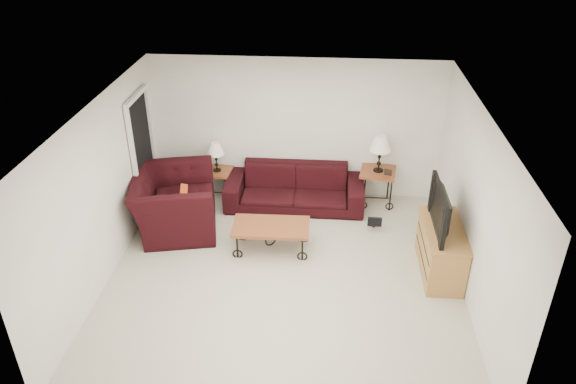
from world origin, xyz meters
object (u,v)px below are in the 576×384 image
object	(u,v)px
sofa	(295,188)
backpack	(374,216)
armchair	(174,202)
television	(446,209)
lamp_right	(380,154)
lamp_left	(216,157)
tv_stand	(441,250)
side_table_right	(377,187)
coffee_table	(271,237)
side_table_left	(218,184)

from	to	relation	value
sofa	backpack	distance (m)	1.49
armchair	television	size ratio (longest dim) A/B	1.32
lamp_right	armchair	bearing A→B (deg)	-162.40
lamp_left	television	distance (m)	4.07
armchair	sofa	bearing A→B (deg)	-77.25
sofa	television	world-z (taller)	television
lamp_left	backpack	xyz separation A→B (m)	(2.74, -0.80, -0.58)
lamp_right	tv_stand	size ratio (longest dim) A/B	0.52
armchair	television	xyz separation A→B (m)	(4.08, -0.85, 0.58)
armchair	television	distance (m)	4.21
sofa	side_table_right	distance (m)	1.44
side_table_right	coffee_table	xyz separation A→B (m)	(-1.69, -1.55, -0.10)
lamp_right	side_table_right	bearing A→B (deg)	0.00
lamp_left	side_table_right	bearing A→B (deg)	0.00
lamp_right	sofa	bearing A→B (deg)	-172.82
lamp_left	tv_stand	size ratio (longest dim) A/B	0.43
lamp_right	television	bearing A→B (deg)	-67.85
sofa	armchair	world-z (taller)	armchair
side_table_right	tv_stand	distance (m)	2.06
backpack	lamp_left	bearing A→B (deg)	149.12
lamp_right	backpack	distance (m)	1.10
lamp_left	sofa	bearing A→B (deg)	-7.40
coffee_table	backpack	world-z (taller)	backpack
side_table_left	lamp_left	world-z (taller)	lamp_left
side_table_right	armchair	bearing A→B (deg)	-162.40
armchair	side_table_right	bearing A→B (deg)	-84.45
side_table_right	television	xyz separation A→B (m)	(0.77, -1.90, 0.73)
side_table_left	lamp_right	bearing A→B (deg)	0.00
coffee_table	tv_stand	xyz separation A→B (m)	(2.49, -0.35, 0.15)
side_table_right	armchair	world-z (taller)	armchair
lamp_right	television	xyz separation A→B (m)	(0.77, -1.90, 0.09)
side_table_left	lamp_left	xyz separation A→B (m)	(0.00, 0.00, 0.53)
sofa	lamp_right	bearing A→B (deg)	7.18
sofa	tv_stand	xyz separation A→B (m)	(2.22, -1.72, 0.02)
side_table_left	tv_stand	bearing A→B (deg)	-27.77
coffee_table	tv_stand	distance (m)	2.51
sofa	lamp_left	world-z (taller)	lamp_left
lamp_left	lamp_right	xyz separation A→B (m)	(2.81, 0.00, 0.17)
lamp_left	backpack	bearing A→B (deg)	-16.31
sofa	lamp_left	bearing A→B (deg)	172.60
coffee_table	lamp_left	bearing A→B (deg)	125.81
side_table_left	coffee_table	bearing A→B (deg)	-54.19
side_table_left	television	world-z (taller)	television
armchair	tv_stand	xyz separation A→B (m)	(4.11, -0.85, -0.10)
lamp_left	tv_stand	distance (m)	4.10
sofa	coffee_table	world-z (taller)	sofa
lamp_left	tv_stand	xyz separation A→B (m)	(3.61, -1.90, -0.43)
sofa	coffee_table	size ratio (longest dim) A/B	2.05
backpack	armchair	bearing A→B (deg)	169.85
side_table_left	coffee_table	xyz separation A→B (m)	(1.12, -1.55, -0.05)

